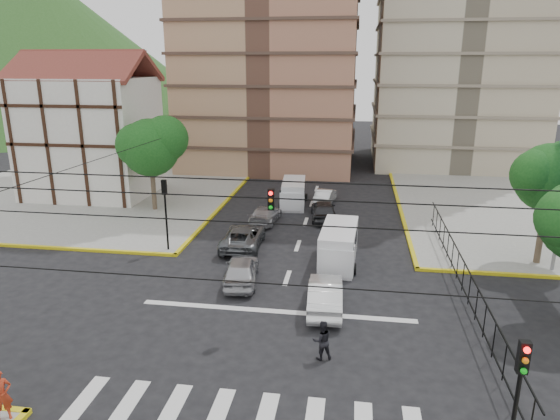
% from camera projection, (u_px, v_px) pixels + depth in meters
% --- Properties ---
extents(ground, '(160.00, 160.00, 0.00)m').
position_uv_depth(ground, '(272.00, 324.00, 22.33)').
color(ground, black).
rests_on(ground, ground).
extents(sidewalk_nw, '(26.00, 26.00, 0.15)m').
position_uv_depth(sidewalk_nw, '(87.00, 193.00, 44.12)').
color(sidewalk_nw, gray).
rests_on(sidewalk_nw, ground).
extents(crosswalk_stripes, '(12.00, 2.40, 0.01)m').
position_uv_depth(crosswalk_stripes, '(242.00, 414.00, 16.65)').
color(crosswalk_stripes, silver).
rests_on(crosswalk_stripes, ground).
extents(stop_line, '(13.00, 0.40, 0.01)m').
position_uv_depth(stop_line, '(276.00, 311.00, 23.46)').
color(stop_line, silver).
rests_on(stop_line, ground).
extents(tudor_building, '(10.80, 8.05, 12.23)m').
position_uv_depth(tudor_building, '(91.00, 135.00, 42.49)').
color(tudor_building, silver).
rests_on(tudor_building, ground).
extents(distant_hill, '(70.00, 70.00, 28.00)m').
position_uv_depth(distant_hill, '(42.00, 46.00, 92.50)').
color(distant_hill, '#26541C').
rests_on(distant_hill, ground).
extents(park_fence, '(0.10, 22.50, 1.66)m').
position_uv_depth(park_fence, '(461.00, 293.00, 25.30)').
color(park_fence, black).
rests_on(park_fence, ground).
extents(tree_park_c, '(4.65, 3.80, 7.25)m').
position_uv_depth(tree_park_c, '(552.00, 175.00, 27.32)').
color(tree_park_c, '#473828').
rests_on(tree_park_c, ground).
extents(tree_tudor, '(5.39, 4.40, 7.43)m').
position_uv_depth(tree_tudor, '(152.00, 145.00, 37.71)').
color(tree_tudor, '#473828').
rests_on(tree_tudor, ground).
extents(traffic_light_se, '(0.28, 0.22, 4.40)m').
position_uv_depth(traffic_light_se, '(518.00, 390.00, 12.93)').
color(traffic_light_se, black).
rests_on(traffic_light_se, ground).
extents(traffic_light_nw, '(0.28, 0.22, 4.40)m').
position_uv_depth(traffic_light_nw, '(165.00, 203.00, 29.94)').
color(traffic_light_nw, black).
rests_on(traffic_light_nw, ground).
extents(traffic_light_hanging, '(18.00, 9.12, 0.92)m').
position_uv_depth(traffic_light_hanging, '(262.00, 211.00, 18.71)').
color(traffic_light_hanging, black).
rests_on(traffic_light_hanging, ground).
extents(van_right_lane, '(2.15, 4.97, 2.20)m').
position_uv_depth(van_right_lane, '(339.00, 247.00, 28.54)').
color(van_right_lane, silver).
rests_on(van_right_lane, ground).
extents(van_left_lane, '(2.15, 4.67, 2.05)m').
position_uv_depth(van_left_lane, '(293.00, 194.00, 40.22)').
color(van_left_lane, silver).
rests_on(van_left_lane, ground).
extents(car_silver_front_left, '(2.24, 4.41, 1.44)m').
position_uv_depth(car_silver_front_left, '(241.00, 270.00, 26.32)').
color(car_silver_front_left, '#AAABAF').
rests_on(car_silver_front_left, ground).
extents(car_white_front_right, '(1.78, 4.56, 1.48)m').
position_uv_depth(car_white_front_right, '(325.00, 294.00, 23.53)').
color(car_white_front_right, white).
rests_on(car_white_front_right, ground).
extents(car_grey_mid_left, '(2.57, 5.19, 1.41)m').
position_uv_depth(car_grey_mid_left, '(243.00, 237.00, 31.36)').
color(car_grey_mid_left, '#585B5F').
rests_on(car_grey_mid_left, ground).
extents(car_silver_rear_left, '(2.06, 4.35, 1.23)m').
position_uv_depth(car_silver_rear_left, '(265.00, 214.00, 36.20)').
color(car_silver_rear_left, '#A6A6AA').
rests_on(car_silver_rear_left, ground).
extents(car_darkgrey_mid_right, '(2.25, 4.53, 1.48)m').
position_uv_depth(car_darkgrey_mid_right, '(324.00, 210.00, 36.82)').
color(car_darkgrey_mid_right, '#28282A').
rests_on(car_darkgrey_mid_right, ground).
extents(car_white_rear_right, '(1.82, 3.88, 1.23)m').
position_uv_depth(car_white_rear_right, '(325.00, 196.00, 41.18)').
color(car_white_rear_right, silver).
rests_on(car_white_rear_right, ground).
extents(pedestrian_sw_corner, '(0.77, 0.76, 1.79)m').
position_uv_depth(pedestrian_sw_corner, '(1.00, 395.00, 15.95)').
color(pedestrian_sw_corner, '#AC321A').
rests_on(pedestrian_sw_corner, sidewalk_sw).
extents(pedestrian_crosswalk, '(0.95, 0.84, 1.63)m').
position_uv_depth(pedestrian_crosswalk, '(322.00, 340.00, 19.52)').
color(pedestrian_crosswalk, black).
rests_on(pedestrian_crosswalk, ground).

